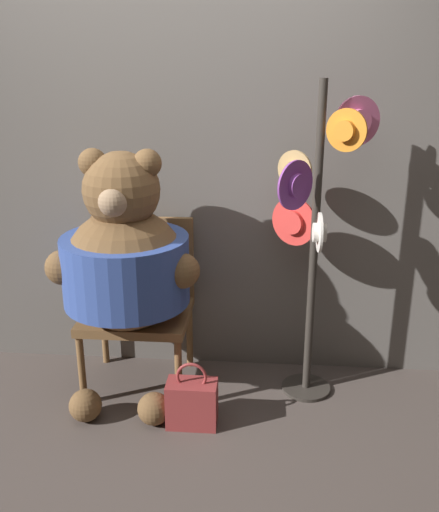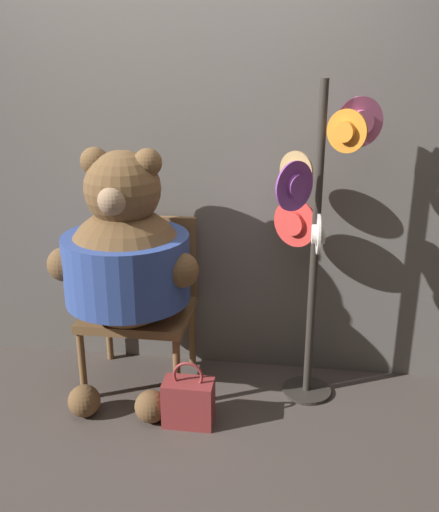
{
  "view_description": "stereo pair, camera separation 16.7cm",
  "coord_description": "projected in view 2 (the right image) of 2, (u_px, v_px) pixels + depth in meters",
  "views": [
    {
      "loc": [
        0.54,
        -2.56,
        1.84
      ],
      "look_at": [
        0.31,
        0.3,
        0.82
      ],
      "focal_mm": 40.0,
      "sensor_mm": 36.0,
      "label": 1
    },
    {
      "loc": [
        0.71,
        -2.54,
        1.84
      ],
      "look_at": [
        0.31,
        0.3,
        0.82
      ],
      "focal_mm": 40.0,
      "sensor_mm": 36.0,
      "label": 2
    }
  ],
  "objects": [
    {
      "name": "teddy_bear",
      "position": [
        126.0,
        260.0,
        3.06
      ],
      "size": [
        0.82,
        0.73,
        1.4
      ],
      "color": "brown",
      "rests_on": "ground_plane"
    },
    {
      "name": "ground_plane",
      "position": [
        156.0,
        415.0,
        3.07
      ],
      "size": [
        14.0,
        14.0,
        0.0
      ],
      "primitive_type": "plane",
      "color": "#4C423D"
    },
    {
      "name": "wall_back",
      "position": [
        176.0,
        181.0,
        3.32
      ],
      "size": [
        8.0,
        0.1,
        2.28
      ],
      "color": "#66605B",
      "rests_on": "ground_plane"
    },
    {
      "name": "hat_display_rack",
      "position": [
        316.0,
        222.0,
        2.94
      ],
      "size": [
        0.53,
        0.41,
        1.73
      ],
      "color": "#332D28",
      "rests_on": "ground_plane"
    },
    {
      "name": "handbag_on_ground",
      "position": [
        188.0,
        401.0,
        2.97
      ],
      "size": [
        0.26,
        0.15,
        0.36
      ],
      "color": "maroon",
      "rests_on": "ground_plane"
    },
    {
      "name": "chair",
      "position": [
        142.0,
        295.0,
        3.32
      ],
      "size": [
        0.59,
        0.52,
        0.95
      ],
      "color": "brown",
      "rests_on": "ground_plane"
    }
  ]
}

